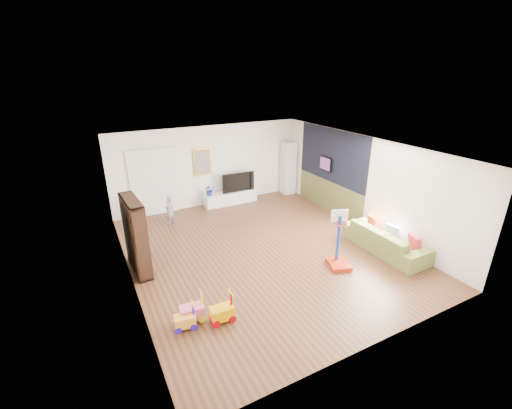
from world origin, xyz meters
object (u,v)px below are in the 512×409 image
basketball_hoop (341,240)px  sofa (385,240)px  bookshelf (136,236)px  media_console (230,197)px

basketball_hoop → sofa: bearing=19.8°
bookshelf → sofa: (5.77, -2.07, -0.56)m
media_console → sofa: size_ratio=0.83×
basketball_hoop → bookshelf: bearing=172.9°
media_console → basketball_hoop: bearing=-83.1°
bookshelf → basketball_hoop: size_ratio=1.27×
bookshelf → sofa: 6.15m
sofa → bookshelf: bearing=70.3°
media_console → bookshelf: bookshelf is taller
bookshelf → sofa: size_ratio=0.79×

